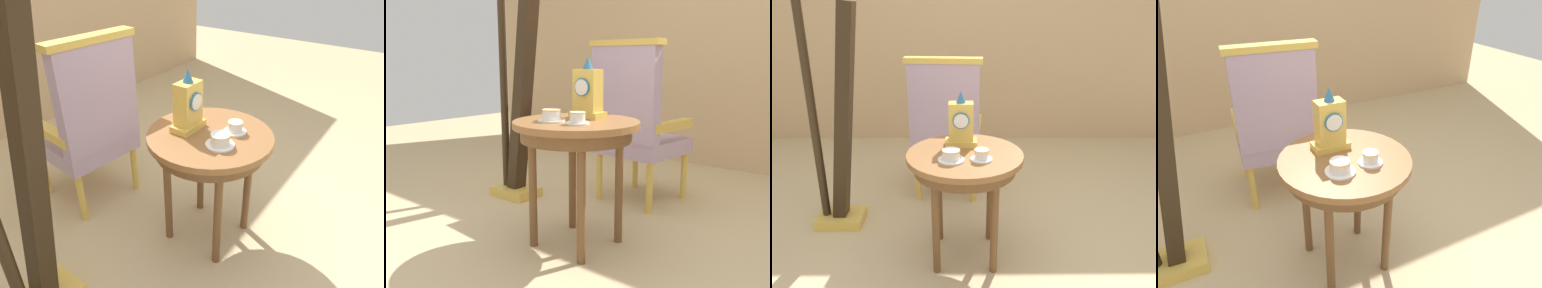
% 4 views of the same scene
% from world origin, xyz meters
% --- Properties ---
extents(ground_plane, '(10.00, 10.00, 0.00)m').
position_xyz_m(ground_plane, '(0.00, 0.00, 0.00)').
color(ground_plane, tan).
extents(side_table, '(0.67, 0.67, 0.69)m').
position_xyz_m(side_table, '(-0.02, 0.02, 0.61)').
color(side_table, brown).
rests_on(side_table, ground).
extents(teacup_left, '(0.15, 0.15, 0.06)m').
position_xyz_m(teacup_left, '(-0.10, -0.09, 0.72)').
color(teacup_left, white).
rests_on(teacup_left, side_table).
extents(teacup_right, '(0.12, 0.12, 0.06)m').
position_xyz_m(teacup_right, '(0.07, -0.08, 0.72)').
color(teacup_right, white).
rests_on(teacup_right, side_table).
extents(mantel_clock, '(0.19, 0.11, 0.34)m').
position_xyz_m(mantel_clock, '(-0.04, 0.14, 0.83)').
color(mantel_clock, gold).
rests_on(mantel_clock, side_table).
extents(armchair, '(0.59, 0.57, 1.14)m').
position_xyz_m(armchair, '(-0.15, 0.83, 0.59)').
color(armchair, '#B299B7').
rests_on(armchair, ground).
extents(harp, '(0.40, 0.24, 1.73)m').
position_xyz_m(harp, '(-0.88, 0.39, 0.70)').
color(harp, gold).
rests_on(harp, ground).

